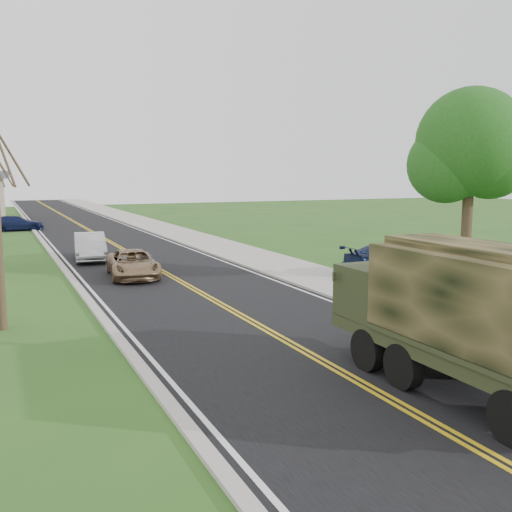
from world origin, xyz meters
TOP-DOWN VIEW (x-y plane):
  - ground at (0.00, 0.00)m, footprint 160.00×160.00m
  - road at (0.00, 40.00)m, footprint 8.00×120.00m
  - curb_right at (4.15, 40.00)m, footprint 0.30×120.00m
  - sidewalk_right at (5.90, 40.00)m, footprint 3.20×120.00m
  - curb_left at (-4.15, 40.00)m, footprint 0.30×120.00m
  - leafy_tree at (11.00, 10.01)m, footprint 4.83×4.50m
  - military_truck at (1.60, 0.55)m, footprint 2.25×6.38m
  - suv_champagne at (-1.59, 16.92)m, footprint 2.45×4.56m
  - sedan_silver at (-2.50, 23.01)m, footprint 2.01×4.55m
  - pickup_navy at (9.41, 12.74)m, footprint 4.83×2.03m
  - lot_car_navy at (-5.41, 42.00)m, footprint 4.30×1.95m

SIDE VIEW (x-z plane):
  - ground at x=0.00m, z-range 0.00..0.00m
  - road at x=0.00m, z-range 0.00..0.01m
  - sidewalk_right at x=5.90m, z-range 0.00..0.10m
  - curb_left at x=-4.15m, z-range 0.00..0.10m
  - curb_right at x=4.15m, z-range 0.00..0.12m
  - suv_champagne at x=-1.59m, z-range 0.00..1.22m
  - lot_car_navy at x=-5.41m, z-range 0.00..1.22m
  - pickup_navy at x=9.41m, z-range 0.00..1.39m
  - sedan_silver at x=-2.50m, z-range 0.00..1.45m
  - military_truck at x=1.60m, z-range 0.23..3.41m
  - leafy_tree at x=11.00m, z-range 1.44..9.54m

